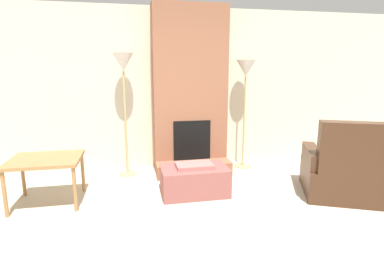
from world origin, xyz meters
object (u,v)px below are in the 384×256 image
ottoman (194,180)px  floor_lamp_right (246,77)px  floor_lamp_left (123,72)px  armchair (342,174)px  side_table (46,163)px

ottoman → floor_lamp_right: size_ratio=0.49×
floor_lamp_left → armchair: bearing=-27.2°
ottoman → floor_lamp_right: 1.93m
ottoman → side_table: (-1.83, 0.08, 0.32)m
floor_lamp_left → floor_lamp_right: bearing=0.0°
armchair → floor_lamp_right: size_ratio=0.65×
ottoman → side_table: bearing=177.5°
side_table → floor_lamp_left: (0.95, 0.88, 1.08)m
floor_lamp_left → floor_lamp_right: (1.92, 0.00, -0.08)m
ottoman → side_table: size_ratio=1.06×
ottoman → armchair: 1.91m
side_table → floor_lamp_left: size_ratio=0.44×
side_table → floor_lamp_right: size_ratio=0.46×
armchair → floor_lamp_left: floor_lamp_left is taller
side_table → floor_lamp_right: (2.87, 0.88, 1.00)m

